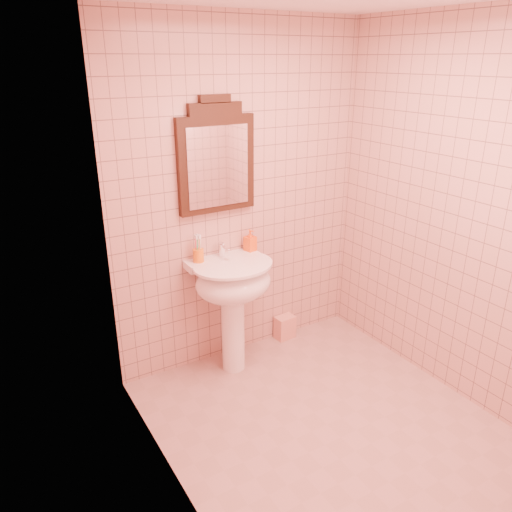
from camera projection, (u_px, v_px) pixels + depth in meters
floor at (327, 425)px, 3.22m from camera, size 2.20×2.20×0.00m
back_wall at (241, 199)px, 3.63m from camera, size 2.00×0.02×2.50m
pedestal_sink at (233, 289)px, 3.57m from camera, size 0.58×0.58×0.86m
faucet at (223, 250)px, 3.58m from camera, size 0.04×0.16×0.11m
mirror at (216, 160)px, 3.40m from camera, size 0.57×0.06×0.79m
toothbrush_cup at (198, 255)px, 3.51m from camera, size 0.08×0.08×0.18m
soap_dispenser at (250, 240)px, 3.70m from camera, size 0.09×0.09×0.16m
towel at (285, 327)px, 4.19m from camera, size 0.17×0.12×0.20m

